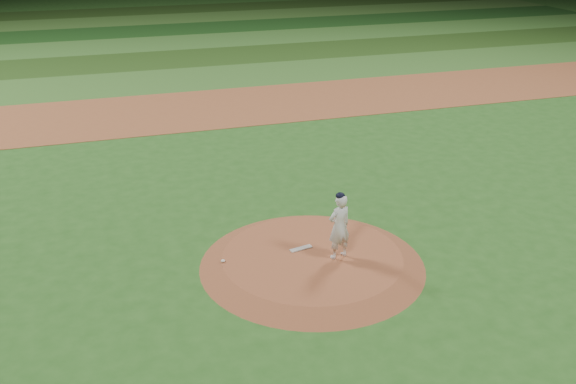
{
  "coord_description": "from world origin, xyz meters",
  "views": [
    {
      "loc": [
        -4.59,
        -12.86,
        7.99
      ],
      "look_at": [
        0.0,
        2.0,
        1.1
      ],
      "focal_mm": 40.0,
      "sensor_mm": 36.0,
      "label": 1
    }
  ],
  "objects_px": {
    "pitchers_mound": "(312,260)",
    "pitcher_on_mound": "(339,226)",
    "pitching_rubber": "(301,248)",
    "rosin_bag": "(223,261)"
  },
  "relations": [
    {
      "from": "pitchers_mound",
      "to": "pitcher_on_mound",
      "type": "bearing_deg",
      "value": -22.73
    },
    {
      "from": "pitcher_on_mound",
      "to": "pitchers_mound",
      "type": "bearing_deg",
      "value": 157.27
    },
    {
      "from": "pitching_rubber",
      "to": "pitcher_on_mound",
      "type": "bearing_deg",
      "value": -52.39
    },
    {
      "from": "pitchers_mound",
      "to": "pitching_rubber",
      "type": "bearing_deg",
      "value": 111.65
    },
    {
      "from": "pitchers_mound",
      "to": "pitcher_on_mound",
      "type": "height_order",
      "value": "pitcher_on_mound"
    },
    {
      "from": "pitcher_on_mound",
      "to": "pitching_rubber",
      "type": "bearing_deg",
      "value": 139.06
    },
    {
      "from": "pitchers_mound",
      "to": "pitcher_on_mound",
      "type": "distance_m",
      "value": 1.15
    },
    {
      "from": "pitchers_mound",
      "to": "pitching_rubber",
      "type": "distance_m",
      "value": 0.45
    },
    {
      "from": "pitchers_mound",
      "to": "rosin_bag",
      "type": "distance_m",
      "value": 2.17
    },
    {
      "from": "pitcher_on_mound",
      "to": "rosin_bag",
      "type": "bearing_deg",
      "value": 167.79
    }
  ]
}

